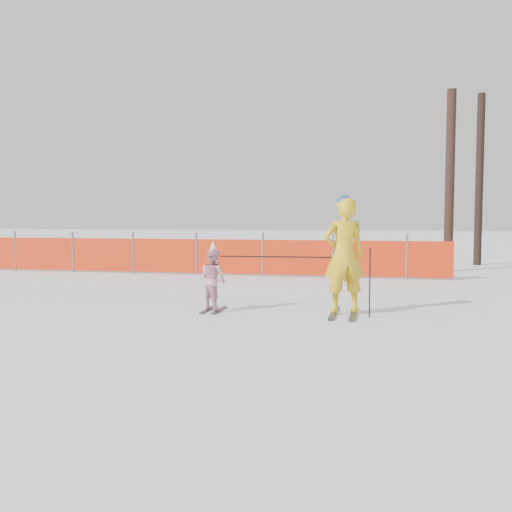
{
  "coord_description": "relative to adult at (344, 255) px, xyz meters",
  "views": [
    {
      "loc": [
        2.16,
        -9.57,
        1.72
      ],
      "look_at": [
        0.0,
        0.5,
        1.0
      ],
      "focal_mm": 40.0,
      "sensor_mm": 36.0,
      "label": 1
    }
  ],
  "objects": [
    {
      "name": "child",
      "position": [
        -2.34,
        -0.12,
        -0.46
      ],
      "size": [
        0.67,
        0.84,
        1.28
      ],
      "color": "black",
      "rests_on": "ground"
    },
    {
      "name": "safety_fence",
      "position": [
        -6.09,
        5.97,
        -0.49
      ],
      "size": [
        17.25,
        0.06,
        1.25
      ],
      "color": "#595960",
      "rests_on": "ground"
    },
    {
      "name": "ground",
      "position": [
        -1.58,
        -0.44,
        -1.05
      ],
      "size": [
        120.0,
        120.0,
        0.0
      ],
      "primitive_type": "plane",
      "color": "white",
      "rests_on": "ground"
    },
    {
      "name": "tree_trunks",
      "position": [
        3.36,
        9.9,
        1.84
      ],
      "size": [
        1.58,
        3.03,
        5.98
      ],
      "color": "black",
      "rests_on": "ground"
    },
    {
      "name": "ski_poles",
      "position": [
        -0.58,
        -0.11,
        -0.2
      ],
      "size": [
        2.68,
        0.22,
        1.19
      ],
      "color": "black",
      "rests_on": "ground"
    },
    {
      "name": "adult",
      "position": [
        0.0,
        0.0,
        0.0
      ],
      "size": [
        0.85,
        1.41,
        2.09
      ],
      "color": "black",
      "rests_on": "ground"
    }
  ]
}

